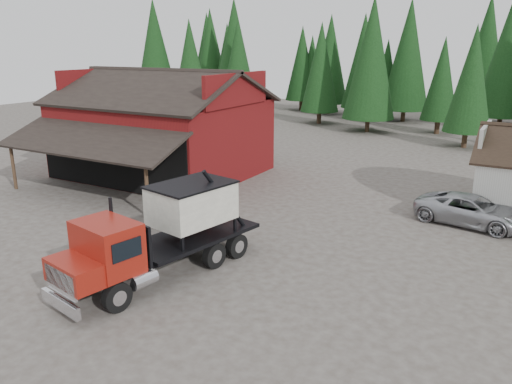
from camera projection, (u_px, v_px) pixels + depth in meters
The scene contains 9 objects.
ground at pixel (215, 252), 21.62m from camera, with size 120.00×120.00×0.00m, color #453E36.
red_barn at pixel (163, 135), 34.34m from camera, with size 12.80×13.63×7.18m.
conifer_backdrop at pixel (423, 124), 56.66m from camera, with size 76.00×16.00×16.00m, color black, non-canonical shape.
near_pine_a at pixel (190, 67), 53.61m from camera, with size 4.40×4.40×11.40m.
near_pine_b at pixel (472, 79), 42.15m from camera, with size 3.96×3.96×10.40m.
near_pine_d at pixel (371, 58), 49.80m from camera, with size 5.28×5.28×13.40m.
feed_truck at pixel (164, 230), 18.98m from camera, with size 3.94×8.93×3.90m.
silver_car at pixel (471, 210), 24.71m from camera, with size 2.46×5.34×1.48m, color #A8A9B0.
equip_box at pixel (107, 225), 24.01m from camera, with size 0.70×1.10×0.60m, color maroon.
Camera 1 is at (11.44, -16.53, 8.57)m, focal length 35.00 mm.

